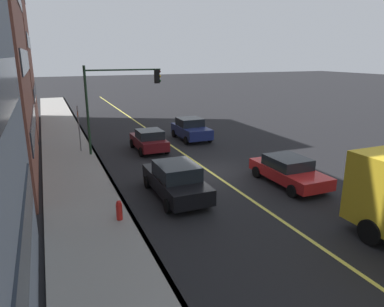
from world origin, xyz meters
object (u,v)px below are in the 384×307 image
at_px(car_red, 288,170).
at_px(car_black, 176,180).
at_px(car_navy, 191,129).
at_px(car_maroon, 149,140).
at_px(fire_hydrant, 119,212).
at_px(street_sign_post, 79,126).
at_px(traffic_light_mast, 117,93).

distance_m(car_red, car_black, 5.85).
relative_size(car_red, car_navy, 1.13).
height_order(car_maroon, car_red, car_maroon).
xyz_separation_m(car_maroon, fire_hydrant, (-9.85, 4.05, -0.29)).
bearing_deg(street_sign_post, traffic_light_mast, -114.15).
xyz_separation_m(car_maroon, car_red, (-8.87, -4.70, -0.03)).
height_order(car_red, traffic_light_mast, traffic_light_mast).
relative_size(car_red, street_sign_post, 1.41).
relative_size(car_maroon, fire_hydrant, 4.05).
distance_m(car_black, street_sign_post, 10.08).
relative_size(car_navy, fire_hydrant, 4.21).
bearing_deg(car_red, street_sign_post, 41.78).
bearing_deg(car_black, traffic_light_mast, 5.70).
xyz_separation_m(car_red, car_black, (0.65, 5.81, 0.09)).
xyz_separation_m(car_maroon, street_sign_post, (1.26, 4.36, 1.11)).
bearing_deg(street_sign_post, car_black, -161.10).
bearing_deg(fire_hydrant, car_maroon, -22.36).
distance_m(car_navy, fire_hydrant, 14.31).
bearing_deg(car_black, car_navy, -26.25).
relative_size(car_black, traffic_light_mast, 0.81).
xyz_separation_m(car_navy, fire_hydrant, (-11.86, 7.99, -0.35)).
xyz_separation_m(street_sign_post, fire_hydrant, (-11.11, -0.30, -1.39)).
bearing_deg(fire_hydrant, street_sign_post, 1.57).
xyz_separation_m(traffic_light_mast, street_sign_post, (1.08, 2.41, -2.11)).
xyz_separation_m(car_maroon, car_black, (-8.22, 1.11, 0.06)).
distance_m(car_navy, car_black, 11.41).
distance_m(car_navy, street_sign_post, 8.39).
relative_size(car_black, street_sign_post, 1.46).
relative_size(car_maroon, car_navy, 0.96).
height_order(car_navy, traffic_light_mast, traffic_light_mast).
height_order(car_red, fire_hydrant, car_red).
height_order(car_black, fire_hydrant, car_black).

